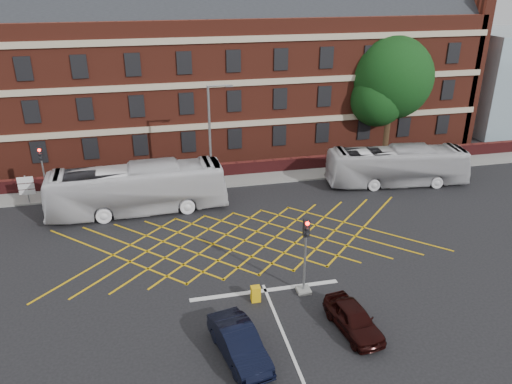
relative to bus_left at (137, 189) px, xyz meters
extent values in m
plane|color=black|center=(6.37, -7.76, -1.70)|extent=(120.00, 120.00, 0.00)
cube|color=maroon|center=(6.37, 14.24, 4.30)|extent=(50.00, 12.00, 12.00)
cube|color=black|center=(6.37, 14.24, 10.30)|extent=(51.00, 10.61, 10.61)
cube|color=#B7A88C|center=(6.37, 8.16, 5.30)|extent=(50.00, 0.18, 0.50)
cube|color=black|center=(6.37, 8.18, 3.80)|extent=(1.20, 0.14, 1.80)
cube|color=#4B1415|center=(6.37, 5.24, -1.15)|extent=(56.00, 0.50, 1.10)
cube|color=slate|center=(6.37, 4.24, -1.64)|extent=(60.00, 3.00, 0.12)
cube|color=#CC990C|center=(6.37, -5.76, -1.69)|extent=(8.22, 8.22, 0.02)
cube|color=silver|center=(6.37, -11.26, -1.69)|extent=(8.00, 0.30, 0.02)
cube|color=silver|center=(6.37, -17.76, -1.69)|extent=(0.15, 14.00, 0.02)
imported|color=silver|center=(0.00, 0.00, 0.00)|extent=(12.31, 3.27, 3.40)
imported|color=#B8B8BC|center=(19.85, 0.56, -0.18)|extent=(11.19, 3.93, 3.05)
imported|color=black|center=(4.10, -15.79, -1.00)|extent=(2.35, 4.51, 1.41)
imported|color=black|center=(9.63, -15.23, -1.06)|extent=(2.04, 3.97, 1.29)
cylinder|color=black|center=(22.72, 8.58, 0.94)|extent=(0.90, 0.90, 5.29)
sphere|color=black|center=(22.72, 8.58, 5.08)|extent=(7.48, 7.48, 7.48)
sphere|color=black|center=(21.22, 7.78, 3.39)|extent=(4.86, 4.86, 4.86)
sphere|color=black|center=(24.22, 9.38, 3.79)|extent=(4.49, 4.49, 4.49)
cube|color=slate|center=(8.30, -11.81, -1.60)|extent=(0.70, 0.70, 0.20)
cylinder|color=gray|center=(8.30, -11.81, 0.05)|extent=(0.12, 0.12, 3.50)
cube|color=black|center=(8.30, -11.81, 2.10)|extent=(0.30, 0.25, 0.95)
sphere|color=#FF0C05|center=(8.30, -11.95, 2.42)|extent=(0.20, 0.20, 0.20)
cube|color=slate|center=(-6.42, 2.82, -1.60)|extent=(0.70, 0.70, 0.20)
cylinder|color=gray|center=(-6.42, 2.82, 0.05)|extent=(0.12, 0.12, 3.50)
cube|color=black|center=(-6.42, 2.82, 2.10)|extent=(0.30, 0.25, 0.95)
sphere|color=#FF0C05|center=(-6.42, 2.68, 2.42)|extent=(0.20, 0.20, 0.20)
cube|color=slate|center=(5.39, 1.84, -1.60)|extent=(1.00, 1.00, 0.20)
cylinder|color=gray|center=(5.39, 1.84, 2.39)|extent=(0.18, 0.18, 8.18)
cylinder|color=gray|center=(6.09, 1.84, 6.48)|extent=(1.60, 0.12, 0.12)
cube|color=gray|center=(6.89, 1.84, 6.43)|extent=(0.50, 0.20, 0.12)
cylinder|color=gray|center=(-7.78, 3.00, -0.60)|extent=(0.10, 0.10, 2.20)
cube|color=silver|center=(-7.78, 2.92, 0.20)|extent=(1.10, 0.06, 0.45)
cube|color=silver|center=(-7.78, 2.92, -0.30)|extent=(1.10, 0.06, 0.40)
cube|color=silver|center=(-7.78, 2.92, -0.75)|extent=(1.10, 0.06, 0.35)
cube|color=#E5AE0D|center=(5.68, -12.01, -1.28)|extent=(0.47, 0.39, 0.84)
camera|label=1|loc=(1.06, -32.61, 13.69)|focal=35.00mm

